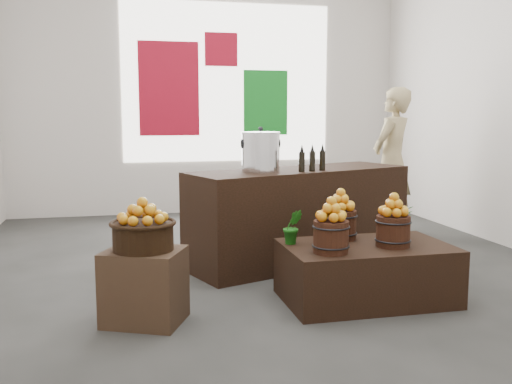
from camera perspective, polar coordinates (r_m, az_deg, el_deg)
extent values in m
plane|color=#3A3A37|center=(5.67, 0.63, -7.81)|extent=(7.00, 7.00, 0.00)
cube|color=beige|center=(8.91, -4.81, 10.84)|extent=(6.00, 0.04, 4.00)
cube|color=white|center=(8.94, -2.85, 10.85)|extent=(3.20, 0.02, 2.40)
cube|color=maroon|center=(8.81, -8.70, 10.16)|extent=(0.90, 0.04, 1.40)
cube|color=#12781F|center=(9.04, 0.96, 8.92)|extent=(0.70, 0.04, 1.00)
cube|color=maroon|center=(8.95, -3.51, 14.05)|extent=(0.50, 0.04, 0.50)
cube|color=#493222|center=(4.31, -11.08, -9.23)|extent=(0.68, 0.63, 0.55)
cylinder|color=black|center=(4.22, -11.22, -4.39)|extent=(0.44, 0.44, 0.20)
cube|color=black|center=(4.81, 10.95, -7.91)|extent=(1.35, 0.84, 0.47)
cylinder|color=#361B0E|center=(4.41, 7.50, -4.47)|extent=(0.27, 0.27, 0.25)
cylinder|color=#361B0E|center=(4.71, 13.55, -3.84)|extent=(0.27, 0.27, 0.25)
cylinder|color=#361B0E|center=(4.90, 8.42, -3.26)|extent=(0.27, 0.27, 0.25)
imported|color=#165C13|center=(5.11, 13.95, -2.79)|extent=(0.26, 0.22, 0.28)
imported|color=#165C13|center=(4.67, 3.69, -3.48)|extent=(0.17, 0.14, 0.29)
cube|color=black|center=(5.91, 4.37, -2.37)|extent=(2.48, 1.52, 0.97)
cylinder|color=silver|center=(5.55, 0.46, 3.93)|extent=(0.37, 0.37, 0.37)
imported|color=tan|center=(7.55, 13.42, 3.08)|extent=(0.81, 0.77, 1.86)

